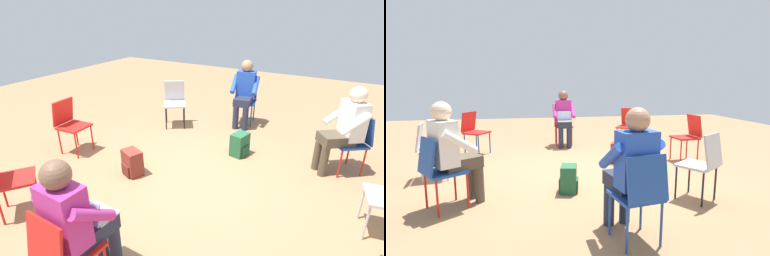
{
  "view_description": "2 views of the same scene",
  "coord_description": "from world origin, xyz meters",
  "views": [
    {
      "loc": [
        -2.99,
        -1.79,
        2.25
      ],
      "look_at": [
        -0.28,
        -0.24,
        0.91
      ],
      "focal_mm": 28.0,
      "sensor_mm": 36.0,
      "label": 1
    },
    {
      "loc": [
        4.78,
        -0.87,
        1.47
      ],
      "look_at": [
        0.35,
        -0.12,
        0.75
      ],
      "focal_mm": 28.0,
      "sensor_mm": 36.0,
      "label": 2
    }
  ],
  "objects": [
    {
      "name": "person_in_white",
      "position": [
        1.24,
        -1.74,
        0.69
      ],
      "size": [
        0.63,
        0.63,
        1.24
      ],
      "rotation": [
        0.0,
        0.0,
        0.63
      ],
      "color": "#4C4233",
      "rests_on": "ground"
    },
    {
      "name": "backpack_by_empty_chair",
      "position": [
        -0.26,
        0.72,
        0.16
      ],
      "size": [
        0.3,
        0.33,
        0.36
      ],
      "rotation": [
        0.0,
        0.0,
        1.19
      ],
      "color": "maroon",
      "rests_on": "ground"
    },
    {
      "name": "chair_west",
      "position": [
        -1.99,
        -0.08,
        0.5
      ],
      "size": [
        0.45,
        0.41,
        0.85
      ],
      "rotation": [
        0.0,
        0.0,
        -1.6
      ],
      "color": "red",
      "rests_on": "ground"
    },
    {
      "name": "chair_east",
      "position": [
        2.4,
        0.08,
        0.5
      ],
      "size": [
        0.5,
        0.46,
        0.85
      ],
      "rotation": [
        0.0,
        0.0,
        1.74
      ],
      "color": "#1E4799",
      "rests_on": "ground"
    },
    {
      "name": "person_with_laptop",
      "position": [
        -1.82,
        -0.08,
        0.69
      ],
      "size": [
        0.53,
        0.5,
        1.24
      ],
      "rotation": [
        0.0,
        0.0,
        -1.6
      ],
      "color": "#23283D",
      "rests_on": "ground"
    },
    {
      "name": "person_in_blue",
      "position": [
        2.24,
        0.05,
        0.69
      ],
      "size": [
        0.56,
        0.55,
        1.24
      ],
      "rotation": [
        0.0,
        0.0,
        1.74
      ],
      "color": "#23283D",
      "rests_on": "ground"
    },
    {
      "name": "ground_plane",
      "position": [
        0.0,
        0.0,
        0.0
      ],
      "size": [
        14.0,
        14.0,
        0.0
      ],
      "primitive_type": "plane",
      "color": "#99704C"
    },
    {
      "name": "chair_northeast",
      "position": [
        1.58,
        1.2,
        0.5
      ],
      "size": [
        0.58,
        0.57,
        0.85
      ],
      "rotation": [
        0.0,
        0.0,
        2.15
      ],
      "color": "#B7B7BC",
      "rests_on": "ground"
    },
    {
      "name": "chair_south",
      "position": [
        0.12,
        -2.33,
        0.5
      ],
      "size": [
        0.46,
        0.49,
        0.85
      ],
      "rotation": [
        0.0,
        0.0,
        0.16
      ],
      "color": "#B7B7BC",
      "rests_on": "ground"
    },
    {
      "name": "chair_southwest",
      "position": [
        -1.38,
        -1.95,
        0.5
      ],
      "size": [
        0.56,
        0.58,
        0.85
      ],
      "rotation": [
        0.0,
        0.0,
        -0.55
      ],
      "color": "red",
      "rests_on": "ground"
    },
    {
      "name": "chair_southeast",
      "position": [
        1.34,
        -1.87,
        0.5
      ],
      "size": [
        0.57,
        0.58,
        0.85
      ],
      "rotation": [
        0.0,
        0.0,
        0.63
      ],
      "color": "#1E4799",
      "rests_on": "ground"
    },
    {
      "name": "backpack_near_laptop_user",
      "position": [
        1.01,
        -0.36,
        0.16
      ],
      "size": [
        0.31,
        0.28,
        0.36
      ],
      "rotation": [
        0.0,
        0.0,
        2.94
      ],
      "color": "#235B38",
      "rests_on": "ground"
    },
    {
      "name": "chair_north",
      "position": [
        -0.18,
        2.01,
        0.5
      ],
      "size": [
        0.43,
        0.46,
        0.85
      ],
      "rotation": [
        0.0,
        0.0,
        -3.07
      ],
      "color": "red",
      "rests_on": "ground"
    },
    {
      "name": "chair_northwest",
      "position": [
        -1.58,
        1.34,
        0.5
      ],
      "size": [
        0.58,
        0.57,
        0.85
      ],
      "rotation": [
        0.0,
        0.0,
        -2.19
      ],
      "color": "red",
      "rests_on": "ground"
    }
  ]
}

